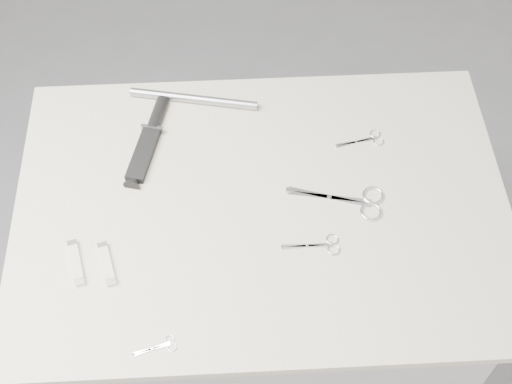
{
  "coord_description": "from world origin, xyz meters",
  "views": [
    {
      "loc": [
        -0.05,
        -0.81,
        2.11
      ],
      "look_at": [
        -0.01,
        0.03,
        0.92
      ],
      "focal_mm": 50.0,
      "sensor_mm": 36.0,
      "label": 1
    }
  ],
  "objects_px": {
    "pocket_knife_b": "(76,262)",
    "plinth": "(261,307)",
    "sheathed_knife": "(150,136)",
    "large_shears": "(357,201)",
    "embroidery_scissors_b": "(367,140)",
    "tiny_scissors": "(161,346)",
    "embroidery_scissors_a": "(321,245)",
    "metal_rail": "(194,99)",
    "pocket_knife_a": "(107,264)"
  },
  "relations": [
    {
      "from": "pocket_knife_b",
      "to": "plinth",
      "type": "bearing_deg",
      "value": -86.0
    },
    {
      "from": "plinth",
      "to": "sheathed_knife",
      "type": "bearing_deg",
      "value": 141.33
    },
    {
      "from": "large_shears",
      "to": "embroidery_scissors_b",
      "type": "xyz_separation_m",
      "value": [
        0.04,
        0.16,
        -0.0
      ]
    },
    {
      "from": "plinth",
      "to": "tiny_scissors",
      "type": "xyz_separation_m",
      "value": [
        -0.2,
        -0.3,
        0.47
      ]
    },
    {
      "from": "large_shears",
      "to": "embroidery_scissors_a",
      "type": "height_order",
      "value": "large_shears"
    },
    {
      "from": "plinth",
      "to": "pocket_knife_b",
      "type": "bearing_deg",
      "value": -161.89
    },
    {
      "from": "embroidery_scissors_b",
      "to": "tiny_scissors",
      "type": "distance_m",
      "value": 0.62
    },
    {
      "from": "metal_rail",
      "to": "pocket_knife_a",
      "type": "bearing_deg",
      "value": -112.0
    },
    {
      "from": "embroidery_scissors_b",
      "to": "pocket_knife_b",
      "type": "bearing_deg",
      "value": -167.16
    },
    {
      "from": "pocket_knife_b",
      "to": "metal_rail",
      "type": "xyz_separation_m",
      "value": [
        0.22,
        0.4,
        0.0
      ]
    },
    {
      "from": "sheathed_knife",
      "to": "pocket_knife_b",
      "type": "xyz_separation_m",
      "value": [
        -0.13,
        -0.3,
        -0.0
      ]
    },
    {
      "from": "plinth",
      "to": "embroidery_scissors_b",
      "type": "distance_m",
      "value": 0.55
    },
    {
      "from": "plinth",
      "to": "embroidery_scissors_a",
      "type": "relative_size",
      "value": 7.98
    },
    {
      "from": "pocket_knife_a",
      "to": "sheathed_knife",
      "type": "bearing_deg",
      "value": -28.18
    },
    {
      "from": "embroidery_scissors_b",
      "to": "metal_rail",
      "type": "xyz_separation_m",
      "value": [
        -0.37,
        0.13,
        0.01
      ]
    },
    {
      "from": "large_shears",
      "to": "metal_rail",
      "type": "bearing_deg",
      "value": 152.63
    },
    {
      "from": "sheathed_knife",
      "to": "pocket_knife_b",
      "type": "relative_size",
      "value": 2.27
    },
    {
      "from": "tiny_scissors",
      "to": "metal_rail",
      "type": "height_order",
      "value": "metal_rail"
    },
    {
      "from": "plinth",
      "to": "metal_rail",
      "type": "distance_m",
      "value": 0.58
    },
    {
      "from": "pocket_knife_b",
      "to": "tiny_scissors",
      "type": "bearing_deg",
      "value": -151.14
    },
    {
      "from": "tiny_scissors",
      "to": "pocket_knife_a",
      "type": "bearing_deg",
      "value": 106.01
    },
    {
      "from": "embroidery_scissors_b",
      "to": "pocket_knife_a",
      "type": "distance_m",
      "value": 0.61
    },
    {
      "from": "plinth",
      "to": "pocket_knife_b",
      "type": "distance_m",
      "value": 0.61
    },
    {
      "from": "sheathed_knife",
      "to": "metal_rail",
      "type": "xyz_separation_m",
      "value": [
        0.09,
        0.1,
        0.0
      ]
    },
    {
      "from": "tiny_scissors",
      "to": "metal_rail",
      "type": "relative_size",
      "value": 0.27
    },
    {
      "from": "sheathed_knife",
      "to": "pocket_knife_a",
      "type": "height_order",
      "value": "sheathed_knife"
    },
    {
      "from": "embroidery_scissors_a",
      "to": "embroidery_scissors_b",
      "type": "distance_m",
      "value": 0.29
    },
    {
      "from": "large_shears",
      "to": "pocket_knife_a",
      "type": "xyz_separation_m",
      "value": [
        -0.49,
        -0.12,
        0.0
      ]
    },
    {
      "from": "pocket_knife_a",
      "to": "pocket_knife_b",
      "type": "height_order",
      "value": "pocket_knife_b"
    },
    {
      "from": "embroidery_scissors_a",
      "to": "large_shears",
      "type": "bearing_deg",
      "value": 50.09
    },
    {
      "from": "embroidery_scissors_b",
      "to": "sheathed_knife",
      "type": "xyz_separation_m",
      "value": [
        -0.47,
        0.03,
        0.01
      ]
    },
    {
      "from": "embroidery_scissors_a",
      "to": "embroidery_scissors_b",
      "type": "bearing_deg",
      "value": 63.74
    },
    {
      "from": "pocket_knife_a",
      "to": "tiny_scissors",
      "type": "bearing_deg",
      "value": -163.38
    },
    {
      "from": "tiny_scissors",
      "to": "pocket_knife_a",
      "type": "distance_m",
      "value": 0.2
    },
    {
      "from": "metal_rail",
      "to": "large_shears",
      "type": "bearing_deg",
      "value": -41.46
    },
    {
      "from": "embroidery_scissors_a",
      "to": "pocket_knife_b",
      "type": "relative_size",
      "value": 1.12
    },
    {
      "from": "embroidery_scissors_a",
      "to": "pocket_knife_a",
      "type": "distance_m",
      "value": 0.41
    },
    {
      "from": "embroidery_scissors_b",
      "to": "tiny_scissors",
      "type": "xyz_separation_m",
      "value": [
        -0.43,
        -0.45,
        -0.0
      ]
    },
    {
      "from": "sheathed_knife",
      "to": "pocket_knife_a",
      "type": "bearing_deg",
      "value": -178.92
    },
    {
      "from": "embroidery_scissors_a",
      "to": "sheathed_knife",
      "type": "bearing_deg",
      "value": 139.7
    },
    {
      "from": "embroidery_scissors_a",
      "to": "plinth",
      "type": "bearing_deg",
      "value": 136.73
    },
    {
      "from": "metal_rail",
      "to": "embroidery_scissors_a",
      "type": "bearing_deg",
      "value": -57.64
    },
    {
      "from": "large_shears",
      "to": "embroidery_scissors_a",
      "type": "bearing_deg",
      "value": -115.69
    },
    {
      "from": "large_shears",
      "to": "sheathed_knife",
      "type": "relative_size",
      "value": 0.87
    },
    {
      "from": "embroidery_scissors_a",
      "to": "embroidery_scissors_b",
      "type": "height_order",
      "value": "same"
    },
    {
      "from": "embroidery_scissors_b",
      "to": "tiny_scissors",
      "type": "height_order",
      "value": "same"
    },
    {
      "from": "embroidery_scissors_a",
      "to": "tiny_scissors",
      "type": "height_order",
      "value": "same"
    },
    {
      "from": "tiny_scissors",
      "to": "pocket_knife_b",
      "type": "relative_size",
      "value": 0.77
    },
    {
      "from": "large_shears",
      "to": "pocket_knife_b",
      "type": "relative_size",
      "value": 1.97
    },
    {
      "from": "embroidery_scissors_b",
      "to": "pocket_knife_b",
      "type": "xyz_separation_m",
      "value": [
        -0.6,
        -0.27,
        0.0
      ]
    }
  ]
}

